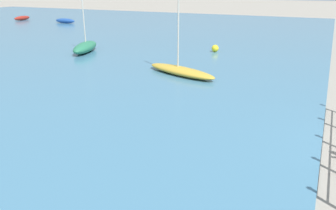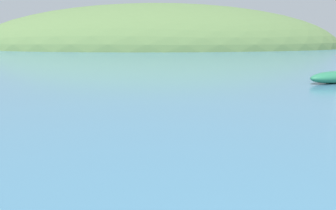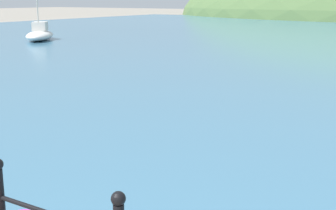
% 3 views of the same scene
% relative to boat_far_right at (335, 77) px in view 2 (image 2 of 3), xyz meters
% --- Properties ---
extents(water, '(80.00, 60.00, 0.10)m').
position_rel_boat_far_right_xyz_m(water, '(-7.60, 15.68, -0.39)').
color(water, teal).
rests_on(water, ground).
extents(far_hillside, '(77.17, 42.45, 18.57)m').
position_rel_boat_far_right_xyz_m(far_hillside, '(-7.60, 55.54, -0.44)').
color(far_hillside, '#567542').
rests_on(far_hillside, ground).
extents(boat_far_right, '(3.59, 2.17, 4.44)m').
position_rel_boat_far_right_xyz_m(boat_far_right, '(0.00, 0.00, 0.00)').
color(boat_far_right, '#287551').
rests_on(boat_far_right, water).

